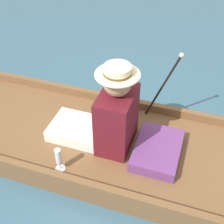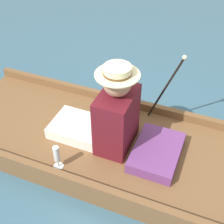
{
  "view_description": "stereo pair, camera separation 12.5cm",
  "coord_description": "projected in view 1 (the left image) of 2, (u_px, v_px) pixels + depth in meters",
  "views": [
    {
      "loc": [
        -1.91,
        -0.67,
        2.2
      ],
      "look_at": [
        -0.0,
        -0.03,
        0.5
      ],
      "focal_mm": 50.0,
      "sensor_mm": 36.0,
      "label": 1
    },
    {
      "loc": [
        -1.87,
        -0.79,
        2.2
      ],
      "look_at": [
        -0.0,
        -0.03,
        0.5
      ],
      "focal_mm": 50.0,
      "sensor_mm": 36.0,
      "label": 2
    }
  ],
  "objects": [
    {
      "name": "ground_plane",
      "position": [
        109.0,
        151.0,
        2.96
      ],
      "size": [
        16.0,
        16.0,
        0.0
      ],
      "primitive_type": "plane",
      "color": "#385B70"
    },
    {
      "name": "punt_boat",
      "position": [
        109.0,
        146.0,
        2.91
      ],
      "size": [
        1.18,
        3.13,
        0.23
      ],
      "color": "brown",
      "rests_on": "ground_plane"
    },
    {
      "name": "seat_cushion",
      "position": [
        158.0,
        150.0,
        2.72
      ],
      "size": [
        0.55,
        0.39,
        0.1
      ],
      "color": "#6B3875",
      "rests_on": "punt_boat"
    },
    {
      "name": "seated_person",
      "position": [
        108.0,
        116.0,
        2.68
      ],
      "size": [
        0.43,
        0.81,
        0.82
      ],
      "rotation": [
        0.0,
        0.0,
        0.07
      ],
      "color": "white",
      "rests_on": "punt_boat"
    },
    {
      "name": "teddy_bear",
      "position": [
        125.0,
        103.0,
        3.04
      ],
      "size": [
        0.25,
        0.14,
        0.35
      ],
      "color": "#846042",
      "rests_on": "punt_boat"
    },
    {
      "name": "wine_glass",
      "position": [
        59.0,
        158.0,
        2.53
      ],
      "size": [
        0.09,
        0.09,
        0.23
      ],
      "color": "silver",
      "rests_on": "punt_boat"
    },
    {
      "name": "walking_cane",
      "position": [
        166.0,
        81.0,
        2.85
      ],
      "size": [
        0.04,
        0.29,
        0.75
      ],
      "color": "black",
      "rests_on": "punt_boat"
    }
  ]
}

